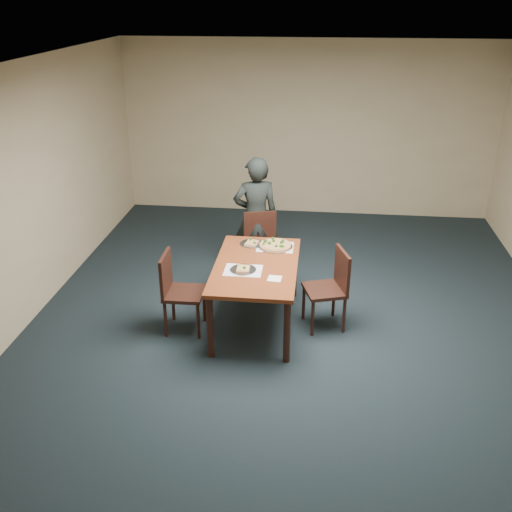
# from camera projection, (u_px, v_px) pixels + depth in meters

# --- Properties ---
(ground) EXTENTS (8.00, 8.00, 0.00)m
(ground) POSITION_uv_depth(u_px,v_px,m) (291.00, 341.00, 6.19)
(ground) COLOR black
(ground) RESTS_ON ground
(room_shell) EXTENTS (8.00, 8.00, 8.00)m
(room_shell) POSITION_uv_depth(u_px,v_px,m) (296.00, 188.00, 5.45)
(room_shell) COLOR #C7B28A
(room_shell) RESTS_ON ground
(dining_table) EXTENTS (0.90, 1.50, 0.75)m
(dining_table) POSITION_uv_depth(u_px,v_px,m) (256.00, 272.00, 6.23)
(dining_table) COLOR #612813
(dining_table) RESTS_ON ground
(chair_far) EXTENTS (0.52, 0.52, 0.91)m
(chair_far) POSITION_uv_depth(u_px,v_px,m) (261.00, 244.00, 7.27)
(chair_far) COLOR black
(chair_far) RESTS_ON ground
(chair_left) EXTENTS (0.43, 0.43, 0.91)m
(chair_left) POSITION_uv_depth(u_px,v_px,m) (177.00, 288.00, 6.20)
(chair_left) COLOR black
(chair_left) RESTS_ON ground
(chair_right) EXTENTS (0.53, 0.53, 0.91)m
(chair_right) POSITION_uv_depth(u_px,v_px,m) (332.00, 284.00, 6.27)
(chair_right) COLOR black
(chair_right) RESTS_ON ground
(diner) EXTENTS (0.66, 0.52, 1.59)m
(diner) POSITION_uv_depth(u_px,v_px,m) (256.00, 217.00, 7.34)
(diner) COLOR black
(diner) RESTS_ON ground
(placemat_main) EXTENTS (0.42, 0.32, 0.00)m
(placemat_main) POSITION_uv_depth(u_px,v_px,m) (275.00, 247.00, 6.61)
(placemat_main) COLOR white
(placemat_main) RESTS_ON dining_table
(placemat_near) EXTENTS (0.40, 0.30, 0.00)m
(placemat_near) POSITION_uv_depth(u_px,v_px,m) (243.00, 270.00, 6.06)
(placemat_near) COLOR white
(placemat_near) RESTS_ON dining_table
(pizza_pan) EXTENTS (0.41, 0.41, 0.07)m
(pizza_pan) POSITION_uv_depth(u_px,v_px,m) (275.00, 245.00, 6.60)
(pizza_pan) COLOR silver
(pizza_pan) RESTS_ON dining_table
(slice_plate_near) EXTENTS (0.28, 0.28, 0.06)m
(slice_plate_near) POSITION_uv_depth(u_px,v_px,m) (243.00, 269.00, 6.05)
(slice_plate_near) COLOR silver
(slice_plate_near) RESTS_ON dining_table
(slice_plate_far) EXTENTS (0.28, 0.28, 0.06)m
(slice_plate_far) POSITION_uv_depth(u_px,v_px,m) (252.00, 243.00, 6.68)
(slice_plate_far) COLOR silver
(slice_plate_far) RESTS_ON dining_table
(napkin) EXTENTS (0.15, 0.15, 0.01)m
(napkin) POSITION_uv_depth(u_px,v_px,m) (275.00, 279.00, 5.88)
(napkin) COLOR white
(napkin) RESTS_ON dining_table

